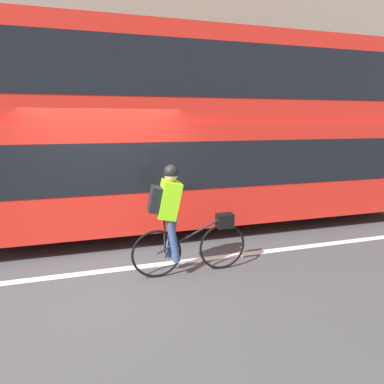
# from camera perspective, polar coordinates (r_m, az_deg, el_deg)

# --- Properties ---
(ground_plane) EXTENTS (80.00, 80.00, 0.00)m
(ground_plane) POSITION_cam_1_polar(r_m,az_deg,el_deg) (5.00, -14.92, -14.52)
(ground_plane) COLOR #424244
(road_center_line) EXTENTS (50.00, 0.14, 0.01)m
(road_center_line) POSITION_cam_1_polar(r_m,az_deg,el_deg) (5.06, -14.92, -14.17)
(road_center_line) COLOR silver
(road_center_line) RESTS_ON ground_plane
(sidewalk_curb) EXTENTS (60.00, 2.48, 0.13)m
(sidewalk_curb) POSITION_cam_1_polar(r_m,az_deg,el_deg) (9.50, -15.15, -0.68)
(sidewalk_curb) COLOR gray
(sidewalk_curb) RESTS_ON ground_plane
(building_facade) EXTENTS (60.00, 0.30, 9.83)m
(building_facade) POSITION_cam_1_polar(r_m,az_deg,el_deg) (10.93, -16.91, 26.71)
(building_facade) COLOR gray
(building_facade) RESTS_ON ground_plane
(bus) EXTENTS (9.85, 2.58, 3.90)m
(bus) POSITION_cam_1_polar(r_m,az_deg,el_deg) (6.68, 1.87, 12.18)
(bus) COLOR black
(bus) RESTS_ON ground_plane
(cyclist_on_bike) EXTENTS (1.79, 0.32, 1.71)m
(cyclist_on_bike) POSITION_cam_1_polar(r_m,az_deg,el_deg) (4.43, -2.58, -4.97)
(cyclist_on_bike) COLOR black
(cyclist_on_bike) RESTS_ON ground_plane
(trash_bin) EXTENTS (0.47, 0.47, 0.86)m
(trash_bin) POSITION_cam_1_polar(r_m,az_deg,el_deg) (9.28, -16.97, 2.00)
(trash_bin) COLOR #515156
(trash_bin) RESTS_ON sidewalk_curb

